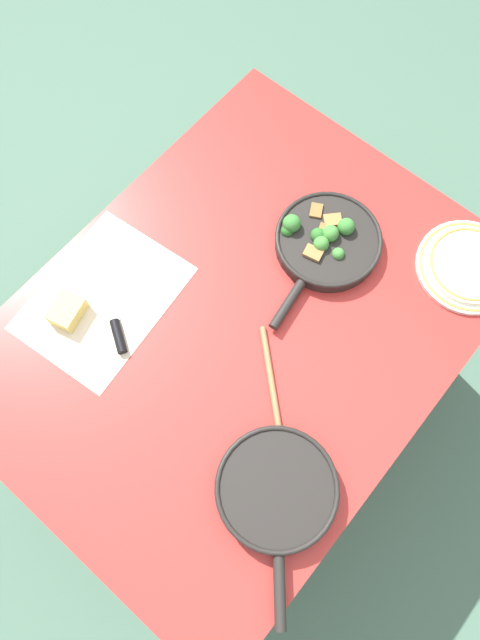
# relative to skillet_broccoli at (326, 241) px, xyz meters

# --- Properties ---
(ground_plane) EXTENTS (14.00, 14.00, 0.00)m
(ground_plane) POSITION_rel_skillet_broccoli_xyz_m (-0.30, 0.03, -0.75)
(ground_plane) COLOR #476B56
(dining_table_red) EXTENTS (1.25, 0.95, 0.73)m
(dining_table_red) POSITION_rel_skillet_broccoli_xyz_m (-0.30, 0.03, -0.10)
(dining_table_red) COLOR #B72D28
(dining_table_red) RESTS_ON ground_plane
(skillet_broccoli) EXTENTS (0.41, 0.27, 0.07)m
(skillet_broccoli) POSITION_rel_skillet_broccoli_xyz_m (0.00, 0.00, 0.00)
(skillet_broccoli) COLOR black
(skillet_broccoli) RESTS_ON dining_table_red
(skillet_eggs) EXTENTS (0.35, 0.32, 0.05)m
(skillet_eggs) POSITION_rel_skillet_broccoli_xyz_m (-0.55, -0.28, 0.00)
(skillet_eggs) COLOR black
(skillet_eggs) RESTS_ON dining_table_red
(wooden_spoon) EXTENTS (0.28, 0.30, 0.02)m
(wooden_spoon) POSITION_rel_skillet_broccoli_xyz_m (-0.43, -0.20, -0.02)
(wooden_spoon) COLOR #996B42
(wooden_spoon) RESTS_ON dining_table_red
(parchment_sheet) EXTENTS (0.42, 0.34, 0.00)m
(parchment_sheet) POSITION_rel_skillet_broccoli_xyz_m (-0.47, 0.33, -0.02)
(parchment_sheet) COLOR beige
(parchment_sheet) RESTS_ON dining_table_red
(grater_knife) EXTENTS (0.16, 0.23, 0.02)m
(grater_knife) POSITION_rel_skillet_broccoli_xyz_m (-0.49, 0.27, -0.02)
(grater_knife) COLOR silver
(grater_knife) RESTS_ON dining_table_red
(cheese_block) EXTENTS (0.10, 0.08, 0.04)m
(cheese_block) POSITION_rel_skillet_broccoli_xyz_m (-0.55, 0.36, -0.00)
(cheese_block) COLOR #E0C15B
(cheese_block) RESTS_ON dining_table_red
(dinner_plate_stack) EXTENTS (0.26, 0.26, 0.03)m
(dinner_plate_stack) POSITION_rel_skillet_broccoli_xyz_m (0.18, -0.31, -0.01)
(dinner_plate_stack) COLOR silver
(dinner_plate_stack) RESTS_ON dining_table_red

